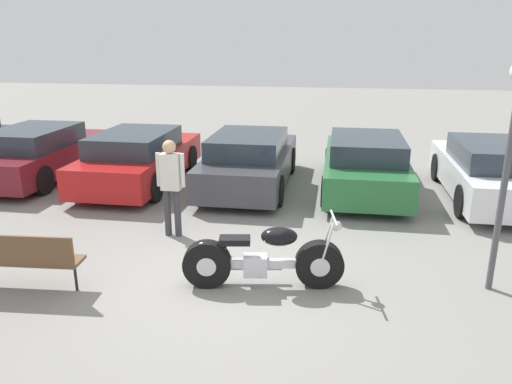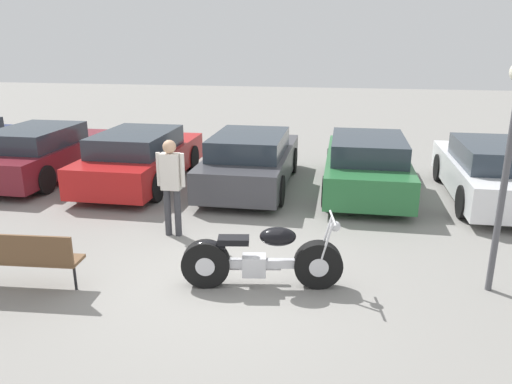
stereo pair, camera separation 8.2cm
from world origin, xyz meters
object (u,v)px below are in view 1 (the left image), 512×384
object	(u,v)px
parked_car_maroon	(40,153)
lamp_post	(512,134)
person_standing	(171,180)
parked_car_red	(139,158)
parked_car_green	(365,164)
motorcycle	(262,259)
park_bench	(24,256)
parked_car_white	(491,171)
parked_car_dark_grey	(250,161)

from	to	relation	value
parked_car_maroon	lamp_post	size ratio (longest dim) A/B	1.40
lamp_post	person_standing	world-z (taller)	lamp_post
parked_car_red	parked_car_green	distance (m)	5.44
parked_car_maroon	lamp_post	bearing A→B (deg)	-24.53
lamp_post	motorcycle	bearing A→B (deg)	-171.94
parked_car_green	lamp_post	bearing A→B (deg)	-70.99
parked_car_green	lamp_post	xyz separation A→B (m)	(1.59, -4.62, 1.62)
park_bench	person_standing	distance (m)	2.77
parked_car_white	park_bench	size ratio (longest dim) A/B	2.86
parked_car_maroon	person_standing	bearing A→B (deg)	-35.17
parked_car_maroon	parked_car_white	xyz separation A→B (m)	(10.88, -0.05, 0.00)
parked_car_red	parked_car_dark_grey	distance (m)	2.73
parked_car_dark_grey	motorcycle	bearing A→B (deg)	-78.05
parked_car_dark_grey	lamp_post	bearing A→B (deg)	-46.40
park_bench	person_standing	xyz separation A→B (m)	(1.37, 2.35, 0.52)
parked_car_maroon	park_bench	world-z (taller)	parked_car_maroon
parked_car_maroon	parked_car_dark_grey	distance (m)	5.44
parked_car_green	parked_car_white	xyz separation A→B (m)	(2.72, -0.22, 0.00)
parked_car_dark_grey	parked_car_maroon	bearing A→B (deg)	-179.19
parked_car_maroon	parked_car_green	distance (m)	8.16
parked_car_white	person_standing	bearing A→B (deg)	-152.96
parked_car_dark_grey	park_bench	distance (m)	6.09
parked_car_dark_grey	parked_car_white	distance (m)	5.44
park_bench	person_standing	bearing A→B (deg)	59.73
parked_car_white	lamp_post	bearing A→B (deg)	-104.37
parked_car_white	parked_car_dark_grey	bearing A→B (deg)	178.70
parked_car_red	parked_car_green	size ratio (longest dim) A/B	1.00
parked_car_green	park_bench	bearing A→B (deg)	-130.47
parked_car_maroon	parked_car_red	size ratio (longest dim) A/B	1.00
motorcycle	parked_car_dark_grey	world-z (taller)	parked_car_dark_grey
person_standing	lamp_post	bearing A→B (deg)	-13.18
parked_car_red	parked_car_dark_grey	bearing A→B (deg)	3.93
parked_car_red	lamp_post	bearing A→B (deg)	-31.69
lamp_post	parked_car_dark_grey	bearing A→B (deg)	133.60
motorcycle	parked_car_maroon	world-z (taller)	parked_car_maroon
motorcycle	park_bench	distance (m)	3.33
parked_car_maroon	park_bench	size ratio (longest dim) A/B	2.86
parked_car_maroon	lamp_post	world-z (taller)	lamp_post
motorcycle	parked_car_green	xyz separation A→B (m)	(1.66, 5.08, 0.21)
parked_car_red	person_standing	distance (m)	3.68
parked_car_maroon	parked_car_green	xyz separation A→B (m)	(8.16, 0.17, 0.00)
parked_car_red	parked_car_dark_grey	world-z (taller)	same
parked_car_dark_grey	person_standing	size ratio (longest dim) A/B	2.53
parked_car_green	parked_car_white	world-z (taller)	same
lamp_post	person_standing	size ratio (longest dim) A/B	1.81
parked_car_maroon	park_bench	xyz separation A→B (m)	(3.23, -5.60, -0.10)
parked_car_red	park_bench	size ratio (longest dim) A/B	2.86
parked_car_red	lamp_post	world-z (taller)	lamp_post
parked_car_dark_grey	parked_car_green	xyz separation A→B (m)	(2.72, 0.09, 0.00)
parked_car_green	parked_car_dark_grey	bearing A→B (deg)	-178.03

